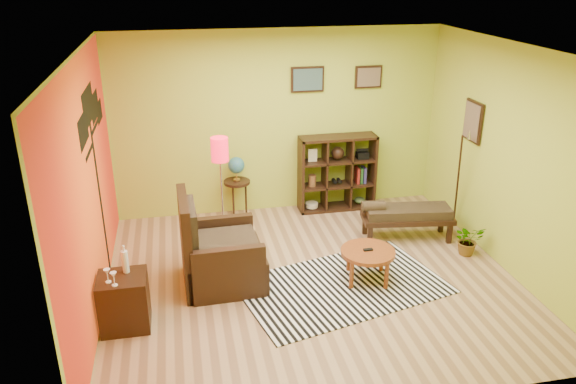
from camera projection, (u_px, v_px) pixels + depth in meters
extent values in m
plane|color=tan|center=(311.00, 278.00, 7.01)|extent=(5.00, 5.00, 0.00)
cube|color=#ABC039|center=(278.00, 123.00, 8.52)|extent=(5.00, 0.04, 2.80)
cube|color=#ABC039|center=(382.00, 271.00, 4.44)|extent=(5.00, 0.04, 2.80)
cube|color=#ABC039|center=(87.00, 190.00, 6.02)|extent=(0.04, 4.50, 2.80)
cube|color=#ABC039|center=(509.00, 160.00, 6.94)|extent=(0.04, 4.50, 2.80)
cube|color=white|center=(316.00, 50.00, 5.95)|extent=(5.00, 4.50, 0.04)
cube|color=#FF5918|center=(89.00, 190.00, 6.02)|extent=(0.01, 4.45, 2.75)
cube|color=black|center=(101.00, 200.00, 6.66)|extent=(0.01, 0.14, 2.10)
cube|color=black|center=(83.00, 130.00, 5.82)|extent=(0.01, 0.65, 0.32)
cube|color=black|center=(88.00, 105.00, 6.27)|extent=(0.01, 0.85, 0.40)
cube|color=black|center=(95.00, 106.00, 6.77)|extent=(0.01, 0.70, 0.32)
cube|color=black|center=(99.00, 111.00, 7.15)|extent=(0.01, 0.50, 0.26)
cube|color=black|center=(307.00, 79.00, 8.33)|extent=(0.50, 0.03, 0.38)
cube|color=#446563|center=(308.00, 80.00, 8.30)|extent=(0.44, 0.01, 0.32)
cube|color=black|center=(368.00, 77.00, 8.50)|extent=(0.42, 0.03, 0.34)
cube|color=#7C664E|center=(369.00, 77.00, 8.48)|extent=(0.36, 0.01, 0.28)
cube|color=black|center=(473.00, 121.00, 7.66)|extent=(0.03, 0.44, 0.56)
cube|color=#7C664E|center=(472.00, 121.00, 7.65)|extent=(0.01, 0.38, 0.50)
cylinder|color=black|center=(458.00, 181.00, 7.97)|extent=(0.23, 0.34, 1.46)
cone|color=silver|center=(469.00, 134.00, 7.55)|extent=(0.08, 0.09, 0.16)
cube|color=white|center=(342.00, 286.00, 6.84)|extent=(2.71, 2.00, 0.01)
cylinder|color=brown|center=(368.00, 252.00, 6.85)|extent=(0.67, 0.67, 0.05)
cylinder|color=brown|center=(382.00, 259.00, 7.11)|extent=(0.05, 0.05, 0.36)
cylinder|color=brown|center=(349.00, 258.00, 7.12)|extent=(0.05, 0.05, 0.36)
cylinder|color=brown|center=(387.00, 276.00, 6.73)|extent=(0.05, 0.05, 0.36)
cylinder|color=brown|center=(352.00, 275.00, 6.73)|extent=(0.05, 0.05, 0.36)
cube|color=black|center=(368.00, 250.00, 6.83)|extent=(0.11, 0.05, 0.02)
cube|color=black|center=(225.00, 266.00, 6.88)|extent=(0.96, 0.94, 0.43)
cube|color=black|center=(186.00, 243.00, 6.64)|extent=(0.13, 0.92, 1.17)
cube|color=black|center=(229.00, 275.00, 6.44)|extent=(0.85, 0.13, 0.68)
cube|color=black|center=(220.00, 241.00, 7.22)|extent=(0.85, 0.13, 0.68)
cube|color=#FBCA80|center=(227.00, 245.00, 6.77)|extent=(0.76, 0.74, 0.15)
cube|color=#FBCA80|center=(192.00, 226.00, 6.58)|extent=(0.12, 0.68, 0.53)
cube|color=black|center=(124.00, 302.00, 6.00)|extent=(0.51, 0.47, 0.61)
cylinder|color=white|center=(125.00, 262.00, 5.93)|extent=(0.07, 0.07, 0.25)
cylinder|color=white|center=(124.00, 249.00, 5.88)|extent=(0.02, 0.02, 0.07)
cylinder|color=white|center=(108.00, 282.00, 5.79)|extent=(0.06, 0.06, 0.01)
cylinder|color=white|center=(108.00, 278.00, 5.77)|extent=(0.01, 0.01, 0.09)
cone|color=white|center=(107.00, 272.00, 5.74)|extent=(0.07, 0.07, 0.06)
cylinder|color=white|center=(115.00, 285.00, 5.73)|extent=(0.06, 0.06, 0.01)
cylinder|color=white|center=(114.00, 281.00, 5.71)|extent=(0.01, 0.01, 0.09)
cone|color=white|center=(113.00, 275.00, 5.68)|extent=(0.07, 0.07, 0.06)
cylinder|color=silver|center=(224.00, 245.00, 7.82)|extent=(0.24, 0.24, 0.03)
cylinder|color=silver|center=(222.00, 198.00, 7.55)|extent=(0.02, 0.02, 1.45)
cylinder|color=#FB142C|center=(220.00, 149.00, 7.29)|extent=(0.23, 0.23, 0.32)
cylinder|color=black|center=(237.00, 182.00, 8.49)|extent=(0.40, 0.40, 0.04)
cylinder|color=black|center=(246.00, 200.00, 8.61)|extent=(0.03, 0.03, 0.56)
cylinder|color=black|center=(233.00, 198.00, 8.70)|extent=(0.03, 0.03, 0.56)
cylinder|color=black|center=(233.00, 203.00, 8.49)|extent=(0.03, 0.03, 0.56)
cylinder|color=gold|center=(237.00, 180.00, 8.47)|extent=(0.10, 0.10, 0.02)
cylinder|color=gold|center=(237.00, 176.00, 8.45)|extent=(0.02, 0.02, 0.10)
sphere|color=#1942A5|center=(236.00, 165.00, 8.39)|extent=(0.25, 0.25, 0.25)
cube|color=black|center=(301.00, 176.00, 8.68)|extent=(0.04, 0.35, 1.20)
cube|color=black|center=(372.00, 170.00, 8.90)|extent=(0.04, 0.35, 1.20)
cube|color=black|center=(336.00, 207.00, 9.01)|extent=(1.20, 0.35, 0.04)
cube|color=black|center=(338.00, 137.00, 8.57)|extent=(1.20, 0.35, 0.04)
cube|color=black|center=(325.00, 174.00, 8.75)|extent=(0.03, 0.33, 1.12)
cube|color=black|center=(349.00, 172.00, 8.83)|extent=(0.03, 0.33, 1.12)
cube|color=black|center=(337.00, 185.00, 8.87)|extent=(1.12, 0.33, 0.03)
cube|color=black|center=(337.00, 161.00, 8.71)|extent=(1.12, 0.33, 0.03)
cylinder|color=beige|center=(312.00, 205.00, 8.91)|extent=(0.20, 0.20, 0.07)
sphere|color=black|center=(338.00, 153.00, 8.66)|extent=(0.20, 0.20, 0.20)
cube|color=black|center=(362.00, 155.00, 8.76)|extent=(0.18, 0.15, 0.10)
cylinder|color=black|center=(334.00, 181.00, 8.83)|extent=(0.06, 0.12, 0.06)
cylinder|color=black|center=(339.00, 181.00, 8.85)|extent=(0.06, 0.12, 0.06)
ellipsoid|color=#384C26|center=(360.00, 200.00, 9.05)|extent=(0.18, 0.18, 0.09)
cylinder|color=brown|center=(312.00, 181.00, 8.75)|extent=(0.12, 0.12, 0.18)
cube|color=beige|center=(313.00, 155.00, 8.59)|extent=(0.14, 0.03, 0.20)
cube|color=maroon|center=(357.00, 175.00, 8.87)|extent=(0.04, 0.18, 0.26)
cube|color=#1E4C1E|center=(360.00, 175.00, 8.88)|extent=(0.04, 0.18, 0.26)
cube|color=navy|center=(364.00, 175.00, 8.89)|extent=(0.04, 0.18, 0.26)
cube|color=black|center=(407.00, 218.00, 7.92)|extent=(1.32, 0.62, 0.07)
cube|color=#FBCA80|center=(408.00, 211.00, 7.88)|extent=(1.23, 0.56, 0.13)
cylinder|color=#FBCA80|center=(373.00, 206.00, 7.82)|extent=(0.34, 0.21, 0.16)
cube|color=black|center=(441.00, 223.00, 8.19)|extent=(0.07, 0.07, 0.28)
cube|color=black|center=(365.00, 225.00, 8.12)|extent=(0.07, 0.07, 0.28)
cube|color=black|center=(449.00, 234.00, 7.85)|extent=(0.07, 0.07, 0.28)
cube|color=black|center=(370.00, 236.00, 7.78)|extent=(0.07, 0.07, 0.28)
imported|color=#26661E|center=(468.00, 243.00, 7.54)|extent=(0.38, 0.43, 0.33)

